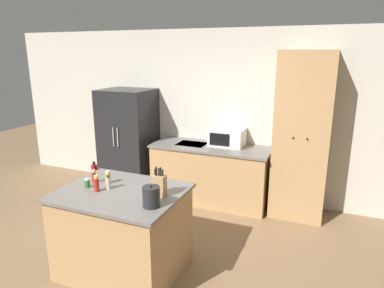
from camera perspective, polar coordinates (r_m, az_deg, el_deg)
ground_plane at (r=4.02m, az=-10.80°, el=-19.34°), size 14.00×14.00×0.00m
wall_back at (r=5.49m, az=1.90°, el=5.06°), size 7.20×0.06×2.60m
refrigerator at (r=5.78m, az=-10.49°, el=0.65°), size 0.81×0.72×1.68m
back_counter at (r=5.29m, az=3.14°, el=-4.92°), size 1.80×0.71×0.89m
pantry_cabinet at (r=4.89m, az=17.87°, el=1.17°), size 0.72×0.60×2.28m
kitchen_island at (r=3.75m, az=-11.40°, el=-13.99°), size 1.24×0.99×0.90m
microwave at (r=5.17m, az=5.90°, el=1.17°), size 0.51×0.39×0.26m
knife_block at (r=3.35m, az=-5.49°, el=-6.84°), size 0.13×0.09×0.30m
spice_bottle_tall_dark at (r=3.71m, az=-17.07°, el=-6.29°), size 0.06×0.06×0.09m
spice_bottle_short_red at (r=3.57m, az=-15.64°, el=-6.42°), size 0.05×0.05×0.17m
spice_bottle_amber_oil at (r=3.76m, az=-13.85°, el=-5.46°), size 0.06×0.06×0.14m
spice_bottle_green_herb at (r=3.81m, az=-16.04°, el=-5.26°), size 0.04×0.04×0.14m
spice_bottle_pale_salt at (r=3.60m, az=-13.80°, el=-6.26°), size 0.05×0.05×0.15m
kettle at (r=3.14m, az=-6.81°, el=-8.70°), size 0.16×0.16×0.21m
fire_extinguisher at (r=6.22m, az=-15.91°, el=-4.94°), size 0.10×0.10×0.42m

